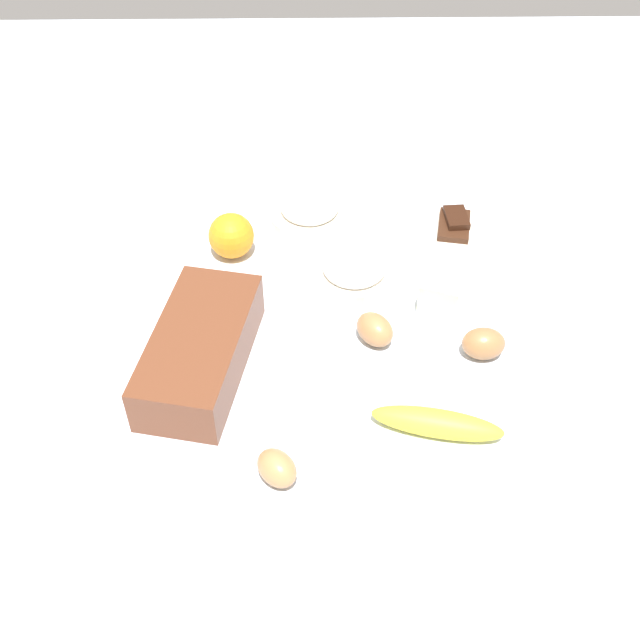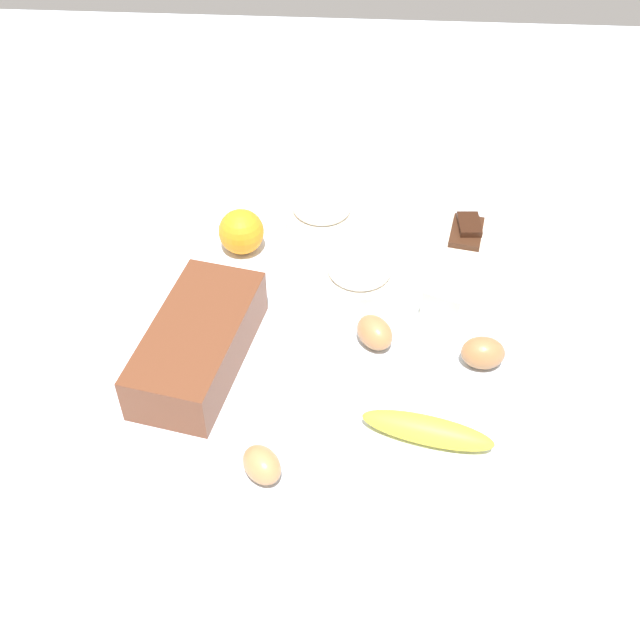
% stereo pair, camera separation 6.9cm
% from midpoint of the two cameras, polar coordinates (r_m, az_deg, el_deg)
% --- Properties ---
extents(ground_plane, '(2.40, 2.40, 0.02)m').
position_cam_midpoint_polar(ground_plane, '(1.28, -1.54, -1.64)').
color(ground_plane, silver).
extents(loaf_pan, '(0.30, 0.18, 0.08)m').
position_cam_midpoint_polar(loaf_pan, '(1.21, -10.28, -2.13)').
color(loaf_pan, brown).
rests_on(loaf_pan, ground_plane).
extents(flour_bowl, '(0.15, 0.15, 0.07)m').
position_cam_midpoint_polar(flour_bowl, '(1.47, -2.11, 7.62)').
color(flour_bowl, silver).
rests_on(flour_bowl, ground_plane).
extents(sugar_bowl, '(0.13, 0.13, 0.07)m').
position_cam_midpoint_polar(sugar_bowl, '(1.33, 1.00, 3.26)').
color(sugar_bowl, silver).
rests_on(sugar_bowl, ground_plane).
extents(banana, '(0.08, 0.20, 0.04)m').
position_cam_midpoint_polar(banana, '(1.14, 6.76, -7.48)').
color(banana, yellow).
rests_on(banana, ground_plane).
extents(orange_fruit, '(0.08, 0.08, 0.08)m').
position_cam_midpoint_polar(orange_fruit, '(1.41, -7.83, 6.02)').
color(orange_fruit, orange).
rests_on(orange_fruit, ground_plane).
extents(butter_block, '(0.11, 0.09, 0.06)m').
position_cam_midpoint_polar(butter_block, '(1.32, 7.43, 2.29)').
color(butter_block, '#F4EDB2').
rests_on(butter_block, ground_plane).
extents(egg_near_butter, '(0.08, 0.08, 0.05)m').
position_cam_midpoint_polar(egg_near_butter, '(1.08, -4.98, -10.67)').
color(egg_near_butter, '#B37949').
rests_on(egg_near_butter, ground_plane).
extents(egg_beside_bowl, '(0.08, 0.08, 0.05)m').
position_cam_midpoint_polar(egg_beside_bowl, '(1.25, 2.42, -0.73)').
color(egg_beside_bowl, '#A87144').
rests_on(egg_beside_bowl, ground_plane).
extents(egg_loose, '(0.05, 0.07, 0.05)m').
position_cam_midpoint_polar(egg_loose, '(1.24, 10.20, -1.73)').
color(egg_loose, '#9B683F').
rests_on(egg_loose, ground_plane).
extents(chocolate_plate, '(0.13, 0.13, 0.03)m').
position_cam_midpoint_polar(chocolate_plate, '(1.48, 8.34, 6.60)').
color(chocolate_plate, silver).
rests_on(chocolate_plate, ground_plane).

